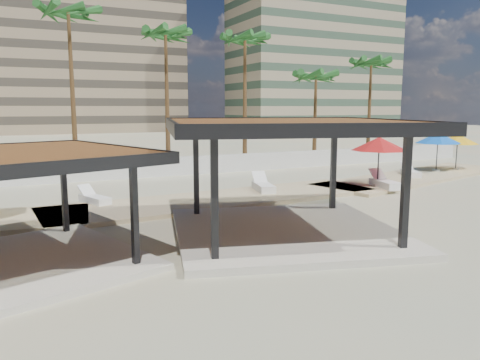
# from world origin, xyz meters

# --- Properties ---
(ground) EXTENTS (200.00, 200.00, 0.00)m
(ground) POSITION_xyz_m (0.00, 0.00, 0.00)
(ground) COLOR tan
(ground) RESTS_ON ground
(promenade) EXTENTS (44.45, 7.97, 0.24)m
(promenade) POSITION_xyz_m (2.00, 7.67, 0.06)
(promenade) COLOR #C6B284
(promenade) RESTS_ON ground
(boundary_wall) EXTENTS (56.00, 0.30, 1.20)m
(boundary_wall) POSITION_xyz_m (0.00, 16.00, 0.60)
(boundary_wall) COLOR silver
(boundary_wall) RESTS_ON ground
(building_mid) EXTENTS (38.00, 16.00, 30.40)m
(building_mid) POSITION_xyz_m (4.00, 78.00, 14.27)
(building_mid) COLOR #847259
(building_mid) RESTS_ON ground
(building_east) EXTENTS (32.00, 15.00, 36.40)m
(building_east) POSITION_xyz_m (48.00, 66.00, 17.27)
(building_east) COLOR gray
(building_east) RESTS_ON ground
(pavilion_central) EXTENTS (9.54, 9.54, 3.93)m
(pavilion_central) POSITION_xyz_m (1.63, 0.75, 2.35)
(pavilion_central) COLOR beige
(pavilion_central) RESTS_ON ground
(pavilion_west) EXTENTS (7.85, 7.85, 3.19)m
(pavilion_west) POSITION_xyz_m (-6.68, 0.98, 1.91)
(pavilion_west) COLOR beige
(pavilion_west) RESTS_ON ground
(umbrella_c) EXTENTS (3.51, 3.51, 2.62)m
(umbrella_c) POSITION_xyz_m (10.80, 6.33, 2.43)
(umbrella_c) COLOR beige
(umbrella_c) RESTS_ON promenade
(umbrella_d) EXTENTS (3.19, 3.19, 2.54)m
(umbrella_d) POSITION_xyz_m (18.43, 9.20, 2.36)
(umbrella_d) COLOR beige
(umbrella_d) RESTS_ON promenade
(umbrella_e) EXTENTS (3.30, 3.30, 2.40)m
(umbrella_e) POSITION_xyz_m (20.28, 9.20, 2.25)
(umbrella_e) COLOR beige
(umbrella_e) RESTS_ON promenade
(lounger_a) EXTENTS (1.24, 1.99, 0.72)m
(lounger_a) POSITION_xyz_m (-3.54, 8.38, 0.35)
(lounger_a) COLOR white
(lounger_a) RESTS_ON promenade
(lounger_b) EXTENTS (1.26, 2.42, 0.87)m
(lounger_b) POSITION_xyz_m (10.86, 5.85, 0.39)
(lounger_b) COLOR white
(lounger_b) RESTS_ON promenade
(lounger_c) EXTENTS (1.24, 2.35, 0.85)m
(lounger_c) POSITION_xyz_m (4.65, 7.82, 0.38)
(lounger_c) COLOR white
(lounger_c) RESTS_ON promenade
(lounger_d) EXTENTS (1.55, 2.17, 0.79)m
(lounger_d) POSITION_xyz_m (15.31, 8.40, 0.37)
(lounger_d) COLOR white
(lounger_d) RESTS_ON promenade
(palm_d) EXTENTS (3.00, 3.00, 10.96)m
(palm_d) POSITION_xyz_m (-3.00, 18.90, 9.68)
(palm_d) COLOR brown
(palm_d) RESTS_ON ground
(palm_e) EXTENTS (3.00, 3.00, 10.00)m
(palm_e) POSITION_xyz_m (3.00, 18.40, 8.79)
(palm_e) COLOR brown
(palm_e) RESTS_ON ground
(palm_f) EXTENTS (3.00, 3.00, 10.07)m
(palm_f) POSITION_xyz_m (9.00, 18.60, 8.86)
(palm_f) COLOR brown
(palm_f) RESTS_ON ground
(palm_g) EXTENTS (3.00, 3.00, 7.55)m
(palm_g) POSITION_xyz_m (15.00, 18.20, 6.48)
(palm_g) COLOR brown
(palm_g) RESTS_ON ground
(palm_h) EXTENTS (3.00, 3.00, 8.86)m
(palm_h) POSITION_xyz_m (21.00, 18.80, 7.72)
(palm_h) COLOR brown
(palm_h) RESTS_ON ground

